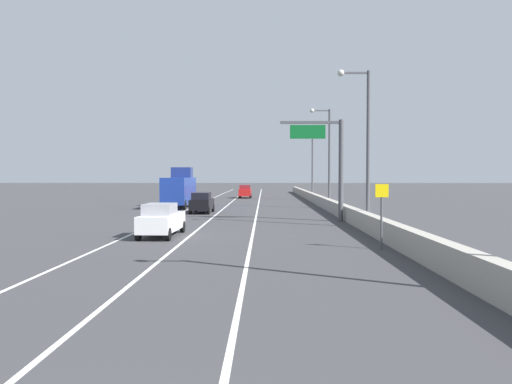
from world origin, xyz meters
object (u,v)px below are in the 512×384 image
Objects in this scene: speed_advisory_sign at (382,211)px; car_white_1 at (161,220)px; lamp_post_right_fourth at (311,158)px; box_truck at (179,189)px; overhead_sign_gantry at (331,157)px; lamp_post_right_third at (327,151)px; lamp_post_right_second at (364,137)px; car_red_0 at (245,192)px; car_black_2 at (202,203)px.

speed_advisory_sign is 12.07m from car_white_1.
box_truck is (-15.46, -17.93, -3.93)m from lamp_post_right_fourth.
speed_advisory_sign is (0.44, -14.02, -2.96)m from overhead_sign_gantry.
lamp_post_right_third is (1.09, 28.55, 4.12)m from speed_advisory_sign.
lamp_post_right_third is at bearing 90.17° from lamp_post_right_second.
speed_advisory_sign reaches higher than car_red_0.
speed_advisory_sign is 24.64m from car_black_2.
overhead_sign_gantry is 0.89× the size of box_truck.
car_white_1 is (-11.09, 4.69, -0.83)m from speed_advisory_sign.
speed_advisory_sign is 52.75m from car_red_0.
lamp_post_right_fourth is 2.47× the size of car_red_0.
car_red_0 reaches higher than car_black_2.
speed_advisory_sign is 0.62× the size of car_white_1.
lamp_post_right_second is 18.76m from lamp_post_right_third.
car_red_0 is (-9.32, 23.55, -4.90)m from lamp_post_right_third.
box_truck reaches higher than car_black_2.
lamp_post_right_fourth is (1.61, 33.29, 1.16)m from overhead_sign_gantry.
overhead_sign_gantry is 33.35m from lamp_post_right_fourth.
car_black_2 is at bearing 134.80° from lamp_post_right_second.
car_red_0 is at bearing 102.50° from lamp_post_right_second.
lamp_post_right_third is (-0.06, 18.76, 0.00)m from lamp_post_right_second.
lamp_post_right_second and lamp_post_right_fourth have the same top height.
lamp_post_right_fourth is 24.00m from box_truck.
car_red_0 is at bearing 98.98° from speed_advisory_sign.
speed_advisory_sign is at bearing -64.07° from box_truck.
car_black_2 reaches higher than car_white_1.
car_black_2 is 8.12m from box_truck.
car_white_1 is at bearing -157.38° from lamp_post_right_second.
box_truck is (-3.28, 7.35, 1.02)m from car_black_2.
overhead_sign_gantry is 0.73× the size of lamp_post_right_fourth.
box_truck reaches higher than speed_advisory_sign.
speed_advisory_sign is at bearing -91.42° from lamp_post_right_fourth.
lamp_post_right_second is (1.59, -4.23, 1.16)m from overhead_sign_gantry.
lamp_post_right_fourth is 1.22× the size of box_truck.
car_black_2 is at bearing -95.26° from car_red_0.
overhead_sign_gantry is at bearing 41.24° from car_white_1.
car_red_0 is 0.49× the size of box_truck.
lamp_post_right_third reaches higher than car_white_1.
lamp_post_right_second is 43.61m from car_red_0.
lamp_post_right_fourth reaches higher than box_truck.
lamp_post_right_second reaches higher than car_black_2.
lamp_post_right_second is at bearing -69.39° from overhead_sign_gantry.
box_truck is at bearing 115.93° from speed_advisory_sign.
box_truck reaches higher than car_white_1.
lamp_post_right_fourth is (0.02, 37.52, 0.00)m from lamp_post_right_second.
speed_advisory_sign reaches higher than car_white_1.
lamp_post_right_third is at bearing 87.81° from speed_advisory_sign.
overhead_sign_gantry is 0.73× the size of lamp_post_right_third.
speed_advisory_sign reaches higher than car_black_2.
lamp_post_right_third is 15.89m from box_truck.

